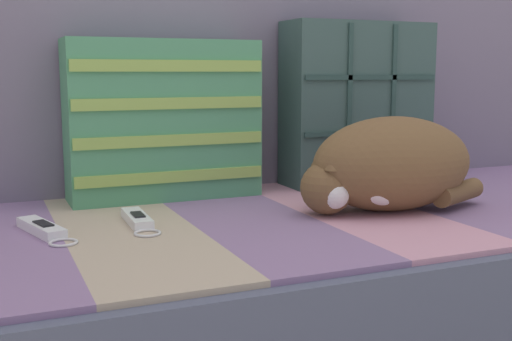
% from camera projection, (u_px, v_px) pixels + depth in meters
% --- Properties ---
extents(couch, '(1.77, 0.89, 0.37)m').
position_uv_depth(couch, '(340.00, 286.00, 1.43)').
color(couch, gray).
rests_on(couch, ground_plane).
extents(sofa_backrest, '(1.74, 0.14, 0.54)m').
position_uv_depth(sofa_backrest, '(271.00, 78.00, 1.70)').
color(sofa_backrest, slate).
rests_on(sofa_backrest, couch).
extents(throw_pillow_quilted, '(0.39, 0.14, 0.41)m').
position_uv_depth(throw_pillow_quilted, '(357.00, 104.00, 1.64)').
color(throw_pillow_quilted, '#38514C').
rests_on(throw_pillow_quilted, couch).
extents(throw_pillow_striped, '(0.43, 0.14, 0.36)m').
position_uv_depth(throw_pillow_striped, '(164.00, 120.00, 1.45)').
color(throw_pillow_striped, '#4C9366').
rests_on(throw_pillow_striped, couch).
extents(sleeping_cat, '(0.42, 0.22, 0.20)m').
position_uv_depth(sleeping_cat, '(387.00, 167.00, 1.32)').
color(sleeping_cat, brown).
rests_on(sleeping_cat, couch).
extents(game_remote_near, '(0.05, 0.19, 0.02)m').
position_uv_depth(game_remote_near, '(138.00, 220.00, 1.21)').
color(game_remote_near, white).
rests_on(game_remote_near, couch).
extents(game_remote_far, '(0.10, 0.20, 0.02)m').
position_uv_depth(game_remote_far, '(43.00, 229.00, 1.14)').
color(game_remote_far, white).
rests_on(game_remote_far, couch).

